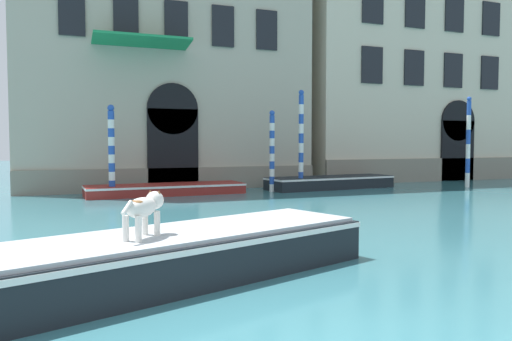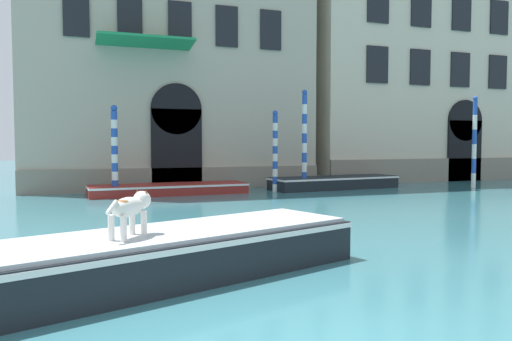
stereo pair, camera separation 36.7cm
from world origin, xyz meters
The scene contains 10 objects.
palazzo_left centered at (2.25, 21.14, 8.27)m, with size 13.01×7.40×16.58m.
palazzo_right centered at (15.94, 21.14, 7.53)m, with size 12.82×6.13×15.09m.
boat_foreground centered at (-0.71, 4.23, 0.39)m, with size 6.46×3.71×0.73m.
dog_on_deck centered at (-1.33, 3.90, 1.15)m, with size 0.69×0.80×0.65m.
boat_moored_near_palazzo centered at (1.44, 16.50, 0.22)m, with size 6.27×1.92×0.42m.
boat_moored_far centered at (8.82, 16.44, 0.29)m, with size 6.11×2.25×0.55m.
mooring_pole_0 centered at (5.82, 16.07, 1.72)m, with size 0.22×0.22×3.40m.
mooring_pole_1 centered at (7.07, 15.87, 2.16)m, with size 0.22×0.22×4.28m.
mooring_pole_2 centered at (15.07, 14.73, 2.10)m, with size 0.20×0.20×4.17m.
mooring_pole_3 centered at (-0.66, 16.15, 1.75)m, with size 0.25×0.25×3.47m.
Camera 1 is at (-2.39, -3.13, 2.06)m, focal length 35.00 mm.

